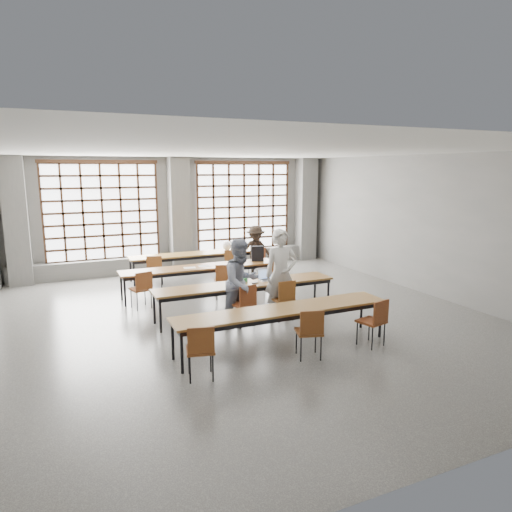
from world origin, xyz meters
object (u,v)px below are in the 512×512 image
at_px(desk_row_c, 246,286).
at_px(chair_near_mid, 310,329).
at_px(chair_near_left, 201,346).
at_px(mouse, 285,278).
at_px(chair_mid_left, 142,286).
at_px(chair_near_right, 375,318).
at_px(red_pouch, 200,347).
at_px(green_box, 242,280).
at_px(chair_back_mid, 231,261).
at_px(plastic_bag, 227,246).
at_px(chair_mid_centre, 223,278).
at_px(backpack, 258,253).
at_px(desk_row_d, 283,312).
at_px(student_back, 256,251).
at_px(chair_front_right, 284,296).
at_px(chair_back_right, 257,259).
at_px(phone, 255,283).
at_px(desk_row_a, 199,255).
at_px(laptop_back, 239,247).
at_px(student_male, 281,275).
at_px(desk_row_b, 201,269).
at_px(chair_mid_right, 276,272).
at_px(laptop_front, 266,277).
at_px(chair_back_left, 155,268).
at_px(student_female, 242,282).
at_px(chair_front_left, 245,301).

height_order(desk_row_c, chair_near_mid, chair_near_mid).
height_order(chair_near_left, mouse, chair_near_left).
xyz_separation_m(chair_mid_left, chair_near_right, (3.38, -3.97, 0.00)).
bearing_deg(chair_near_right, red_pouch, 178.63).
relative_size(mouse, green_box, 0.39).
relative_size(chair_back_mid, plastic_bag, 3.08).
height_order(chair_mid_centre, backpack, backpack).
relative_size(chair_near_mid, chair_near_right, 1.00).
distance_m(chair_mid_left, chair_near_mid, 4.47).
xyz_separation_m(desk_row_d, chair_mid_left, (-1.86, 3.35, -0.13)).
bearing_deg(chair_near_mid, chair_near_left, -179.97).
bearing_deg(student_back, chair_front_right, -92.84).
xyz_separation_m(chair_mid_left, student_back, (3.69, 1.94, 0.22)).
bearing_deg(chair_back_right, phone, -115.11).
height_order(desk_row_a, chair_near_left, chair_near_left).
xyz_separation_m(laptop_back, green_box, (-1.51, -3.88, -0.02)).
height_order(chair_near_mid, backpack, backpack).
bearing_deg(laptop_back, chair_front_right, -100.58).
relative_size(student_male, backpack, 4.82).
height_order(desk_row_c, chair_near_left, chair_near_left).
height_order(chair_near_right, red_pouch, chair_near_right).
distance_m(desk_row_b, chair_mid_right, 1.92).
relative_size(desk_row_a, laptop_front, 10.74).
height_order(chair_back_mid, phone, chair_back_mid).
height_order(chair_back_left, laptop_front, laptop_front).
distance_m(desk_row_b, desk_row_d, 3.98).
distance_m(backpack, red_pouch, 5.50).
distance_m(desk_row_a, phone, 3.96).
distance_m(desk_row_a, green_box, 3.78).
bearing_deg(student_female, chair_back_left, 87.22).
distance_m(chair_near_right, student_female, 2.71).
height_order(green_box, plastic_bag, plastic_bag).
distance_m(green_box, plastic_bag, 3.98).
bearing_deg(chair_near_left, red_pouch, 76.94).
bearing_deg(chair_mid_centre, red_pouch, -114.81).
height_order(chair_front_right, student_back, student_back).
height_order(chair_front_right, student_male, student_male).
distance_m(chair_mid_centre, laptop_back, 2.94).
relative_size(desk_row_b, chair_mid_left, 4.55).
height_order(laptop_back, phone, laptop_back).
bearing_deg(green_box, chair_front_right, -47.32).
bearing_deg(student_back, chair_front_left, -103.86).
distance_m(chair_near_left, student_female, 2.58).
bearing_deg(desk_row_d, desk_row_a, 87.71).
xyz_separation_m(desk_row_c, student_male, (0.60, -0.50, 0.30)).
xyz_separation_m(desk_row_c, laptop_back, (1.46, 3.96, 0.13)).
bearing_deg(laptop_back, desk_row_a, -175.51).
relative_size(chair_back_right, student_back, 0.59).
distance_m(chair_near_right, plastic_bag, 6.49).
height_order(chair_front_left, laptop_back, laptop_back).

